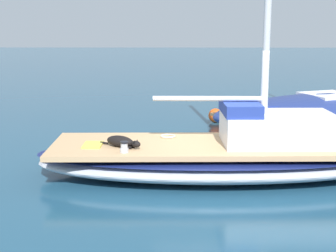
{
  "coord_description": "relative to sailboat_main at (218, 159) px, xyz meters",
  "views": [
    {
      "loc": [
        9.64,
        -0.86,
        2.97
      ],
      "look_at": [
        0.0,
        -1.0,
        1.01
      ],
      "focal_mm": 52.84,
      "sensor_mm": 36.0,
      "label": 1
    }
  ],
  "objects": [
    {
      "name": "dog_black",
      "position": [
        0.34,
        -1.9,
        0.43
      ],
      "size": [
        0.55,
        0.86,
        0.22
      ],
      "color": "black",
      "rests_on": "sailboat_main"
    },
    {
      "name": "deck_towel",
      "position": [
        0.23,
        -2.48,
        0.34
      ],
      "size": [
        0.56,
        0.36,
        0.03
      ],
      "primitive_type": "cube",
      "rotation": [
        0.0,
        0.0,
        0.01
      ],
      "color": "#D8D14C",
      "rests_on": "sailboat_main"
    },
    {
      "name": "moored_boat_port_side",
      "position": [
        -4.82,
        3.54,
        0.21
      ],
      "size": [
        5.0,
        7.64,
        7.43
      ],
      "color": "navy",
      "rests_on": "ground"
    },
    {
      "name": "deck_winch",
      "position": [
        0.77,
        -1.8,
        0.42
      ],
      "size": [
        0.16,
        0.16,
        0.21
      ],
      "color": "#B7B7BC",
      "rests_on": "sailboat_main"
    },
    {
      "name": "cabin_house",
      "position": [
        -0.03,
        1.12,
        0.67
      ],
      "size": [
        1.46,
        2.26,
        0.84
      ],
      "color": "silver",
      "rests_on": "sailboat_main"
    },
    {
      "name": "ground_plane",
      "position": [
        0.0,
        0.0,
        -0.34
      ],
      "size": [
        120.0,
        120.0,
        0.0
      ],
      "primitive_type": "plane",
      "color": "navy"
    },
    {
      "name": "mooring_buoy",
      "position": [
        -5.57,
        0.41,
        -0.12
      ],
      "size": [
        0.44,
        0.44,
        0.44
      ],
      "primitive_type": "sphere",
      "color": "#E55119",
      "rests_on": "ground"
    },
    {
      "name": "coiled_rope",
      "position": [
        -0.54,
        -1.01,
        0.35
      ],
      "size": [
        0.32,
        0.32,
        0.04
      ],
      "primitive_type": "torus",
      "color": "beige",
      "rests_on": "sailboat_main"
    },
    {
      "name": "sailboat_main",
      "position": [
        0.0,
        0.0,
        0.0
      ],
      "size": [
        2.7,
        7.3,
        0.66
      ],
      "color": "#B2B7C1",
      "rests_on": "ground"
    }
  ]
}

